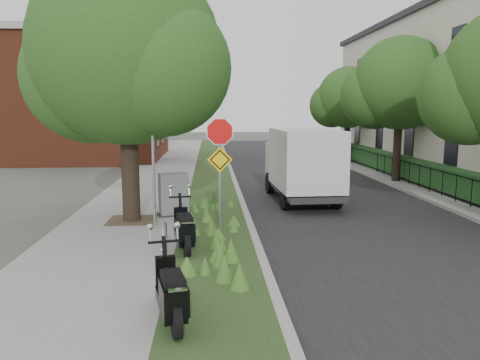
{
  "coord_description": "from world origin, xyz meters",
  "views": [
    {
      "loc": [
        -1.65,
        -11.05,
        3.41
      ],
      "look_at": [
        -0.75,
        2.88,
        1.3
      ],
      "focal_mm": 35.0,
      "sensor_mm": 36.0,
      "label": 1
    }
  ],
  "objects_px": {
    "sign_assembly": "(220,153)",
    "scooter_near": "(172,299)",
    "box_truck": "(302,162)",
    "utility_cabinet": "(174,195)",
    "scooter_far": "(184,233)"
  },
  "relations": [
    {
      "from": "sign_assembly",
      "to": "scooter_near",
      "type": "height_order",
      "value": "sign_assembly"
    },
    {
      "from": "sign_assembly",
      "to": "scooter_near",
      "type": "bearing_deg",
      "value": -100.15
    },
    {
      "from": "scooter_near",
      "to": "box_truck",
      "type": "bearing_deg",
      "value": 68.39
    },
    {
      "from": "sign_assembly",
      "to": "utility_cabinet",
      "type": "height_order",
      "value": "sign_assembly"
    },
    {
      "from": "scooter_far",
      "to": "utility_cabinet",
      "type": "distance_m",
      "value": 3.89
    },
    {
      "from": "utility_cabinet",
      "to": "scooter_far",
      "type": "bearing_deg",
      "value": -82.08
    },
    {
      "from": "sign_assembly",
      "to": "scooter_far",
      "type": "xyz_separation_m",
      "value": [
        -0.86,
        -0.93,
        -1.78
      ]
    },
    {
      "from": "sign_assembly",
      "to": "box_truck",
      "type": "xyz_separation_m",
      "value": [
        3.16,
        5.36,
        -0.82
      ]
    },
    {
      "from": "scooter_near",
      "to": "box_truck",
      "type": "relative_size",
      "value": 0.35
    },
    {
      "from": "scooter_far",
      "to": "utility_cabinet",
      "type": "bearing_deg",
      "value": 97.92
    },
    {
      "from": "sign_assembly",
      "to": "scooter_near",
      "type": "relative_size",
      "value": 1.8
    },
    {
      "from": "scooter_near",
      "to": "box_truck",
      "type": "height_order",
      "value": "box_truck"
    },
    {
      "from": "scooter_far",
      "to": "box_truck",
      "type": "bearing_deg",
      "value": 57.38
    },
    {
      "from": "scooter_near",
      "to": "utility_cabinet",
      "type": "relative_size",
      "value": 1.36
    },
    {
      "from": "utility_cabinet",
      "to": "box_truck",
      "type": "bearing_deg",
      "value": 28.16
    }
  ]
}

